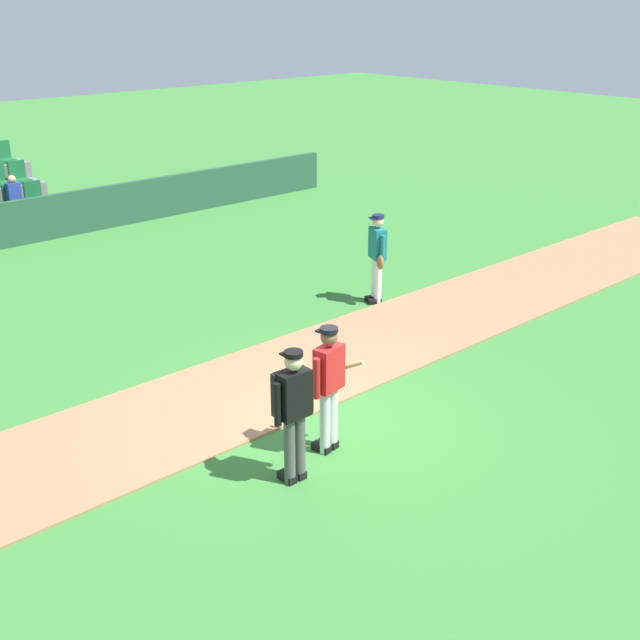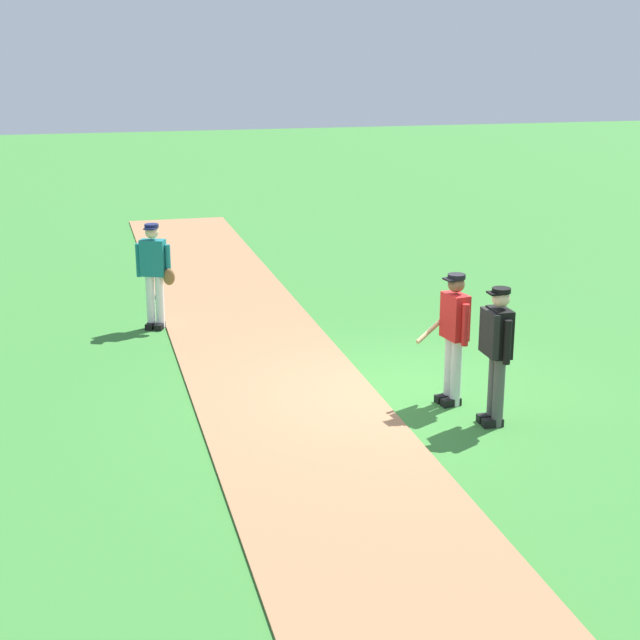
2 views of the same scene
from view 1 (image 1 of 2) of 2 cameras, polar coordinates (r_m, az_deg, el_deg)
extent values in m
plane|color=#387A33|center=(11.43, 0.09, -7.34)|extent=(80.00, 80.00, 0.00)
cube|color=#9E704C|center=(12.45, -4.55, -4.74)|extent=(28.00, 2.48, 0.03)
cube|color=#196033|center=(21.65, -20.74, 7.62)|extent=(0.44, 0.40, 0.08)
cube|color=#196033|center=(21.80, -21.05, 8.35)|extent=(0.44, 0.08, 0.50)
cube|color=#263F99|center=(21.63, -20.90, 8.41)|extent=(0.32, 0.22, 0.52)
sphere|color=tan|center=(21.56, -21.02, 9.31)|extent=(0.20, 0.20, 0.20)
cube|color=#196033|center=(21.85, -19.41, 7.91)|extent=(0.44, 0.40, 0.08)
cube|color=#196033|center=(21.99, -19.72, 8.63)|extent=(0.44, 0.08, 0.50)
cube|color=#196033|center=(22.34, -21.72, 8.95)|extent=(0.44, 0.40, 0.08)
cube|color=#196033|center=(22.53, -20.41, 9.23)|extent=(0.44, 0.40, 0.08)
cube|color=#196033|center=(22.69, -20.71, 9.92)|extent=(0.44, 0.08, 0.50)
cube|color=#196033|center=(23.24, -21.36, 10.47)|extent=(0.44, 0.40, 0.08)
cube|color=#196033|center=(23.40, -21.65, 11.13)|extent=(0.44, 0.08, 0.50)
cylinder|color=silver|center=(10.53, 0.36, -7.27)|extent=(0.14, 0.14, 0.90)
cylinder|color=silver|center=(10.64, 0.89, -6.94)|extent=(0.14, 0.14, 0.90)
cube|color=black|center=(10.76, 0.10, -9.03)|extent=(0.16, 0.28, 0.10)
cube|color=black|center=(10.87, 0.62, -8.69)|extent=(0.16, 0.28, 0.10)
cube|color=red|center=(10.24, 0.64, -3.43)|extent=(0.43, 0.28, 0.60)
cylinder|color=red|center=(10.09, -0.23, -4.17)|extent=(0.09, 0.09, 0.55)
cylinder|color=red|center=(10.45, 1.48, -3.22)|extent=(0.09, 0.09, 0.55)
sphere|color=brown|center=(10.07, 0.65, -1.22)|extent=(0.22, 0.22, 0.22)
cylinder|color=black|center=(10.03, 0.65, -0.70)|extent=(0.23, 0.23, 0.06)
cube|color=black|center=(10.10, 0.20, -0.72)|extent=(0.20, 0.15, 0.02)
cylinder|color=tan|center=(10.54, 1.04, -3.57)|extent=(0.41, 0.74, 0.41)
cylinder|color=#4C4C4C|center=(9.92, -2.17, -9.28)|extent=(0.14, 0.14, 0.90)
cylinder|color=#4C4C4C|center=(10.01, -1.45, -8.97)|extent=(0.14, 0.14, 0.90)
cube|color=black|center=(10.17, -2.35, -11.07)|extent=(0.12, 0.26, 0.10)
cube|color=black|center=(10.26, -1.64, -10.75)|extent=(0.12, 0.26, 0.10)
cube|color=black|center=(9.60, -1.86, -5.28)|extent=(0.40, 0.23, 0.60)
cylinder|color=black|center=(9.48, -3.03, -6.00)|extent=(0.09, 0.09, 0.55)
cylinder|color=black|center=(9.76, -0.72, -5.10)|extent=(0.09, 0.09, 0.55)
sphere|color=beige|center=(9.41, -1.89, -2.96)|extent=(0.22, 0.22, 0.22)
cylinder|color=black|center=(9.37, -1.90, -2.40)|extent=(0.23, 0.23, 0.06)
cube|color=black|center=(9.45, -2.28, -2.38)|extent=(0.18, 0.12, 0.02)
cube|color=black|center=(9.69, -2.35, -5.02)|extent=(0.44, 0.09, 0.56)
cylinder|color=white|center=(15.67, 4.14, 2.74)|extent=(0.14, 0.14, 0.90)
cylinder|color=white|center=(15.81, 3.91, 2.92)|extent=(0.14, 0.14, 0.90)
cube|color=black|center=(15.78, 3.90, 1.35)|extent=(0.29, 0.21, 0.10)
cube|color=black|center=(15.92, 3.67, 1.54)|extent=(0.29, 0.21, 0.10)
cube|color=#197075|center=(15.51, 4.10, 5.45)|extent=(0.36, 0.45, 0.60)
cylinder|color=#197075|center=(15.31, 4.46, 5.02)|extent=(0.09, 0.09, 0.55)
cylinder|color=#197075|center=(15.74, 3.73, 5.52)|extent=(0.09, 0.09, 0.55)
sphere|color=beige|center=(15.39, 4.14, 6.99)|extent=(0.22, 0.22, 0.22)
cylinder|color=#191E4C|center=(15.37, 4.15, 7.35)|extent=(0.23, 0.23, 0.06)
cube|color=#191E4C|center=(15.34, 3.80, 7.21)|extent=(0.18, 0.21, 0.02)
ellipsoid|color=brown|center=(15.34, 4.29, 4.09)|extent=(0.19, 0.23, 0.28)
camera|label=2|loc=(12.48, -65.17, 4.97)|focal=54.10mm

